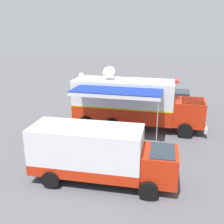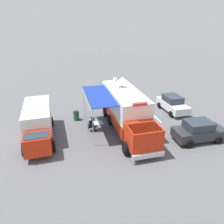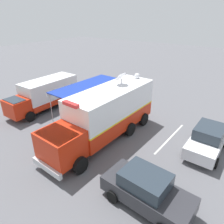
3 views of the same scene
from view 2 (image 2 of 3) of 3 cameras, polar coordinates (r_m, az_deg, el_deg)
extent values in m
plane|color=#5B5B60|center=(19.83, 3.23, -3.71)|extent=(100.00, 100.00, 0.00)
cube|color=silver|center=(22.78, 10.82, -0.31)|extent=(0.34, 4.80, 0.01)
cube|color=red|center=(19.33, 3.31, -0.69)|extent=(2.83, 7.31, 1.10)
cube|color=white|center=(18.79, 3.41, 3.20)|extent=(2.83, 7.31, 1.70)
cube|color=yellow|center=(19.10, 3.35, 0.81)|extent=(2.85, 7.33, 0.10)
cube|color=red|center=(15.32, 8.55, -6.68)|extent=(2.39, 2.20, 1.70)
cube|color=#28333D|center=(14.92, 8.95, -5.40)|extent=(2.22, 1.57, 0.70)
cube|color=silver|center=(14.95, 10.00, -11.76)|extent=(2.38, 0.31, 0.36)
cylinder|color=black|center=(16.44, 12.16, -8.56)|extent=(0.35, 1.01, 1.00)
cylinder|color=black|center=(15.60, 3.74, -9.96)|extent=(0.35, 1.01, 1.00)
cylinder|color=black|center=(20.44, 6.16, -1.38)|extent=(0.35, 1.01, 1.00)
cylinder|color=black|center=(19.77, -0.66, -2.15)|extent=(0.35, 1.01, 1.00)
cylinder|color=black|center=(22.14, 4.42, 0.74)|extent=(0.35, 1.01, 1.00)
cylinder|color=black|center=(21.52, -1.91, 0.10)|extent=(0.35, 1.01, 1.00)
cube|color=white|center=(18.49, 3.48, 5.81)|extent=(2.83, 7.31, 0.10)
cube|color=red|center=(15.16, 7.69, 2.17)|extent=(1.11, 0.33, 0.20)
cylinder|color=silver|center=(19.39, 2.53, 7.54)|extent=(0.10, 0.10, 0.45)
cone|color=silver|center=(19.24, 2.12, 8.67)|extent=(0.76, 0.93, 0.81)
sphere|color=white|center=(21.37, 0.89, 8.98)|extent=(0.44, 0.44, 0.44)
cube|color=#193399|center=(18.01, -3.71, 4.63)|extent=(2.46, 5.86, 0.06)
cube|color=white|center=(17.91, -7.04, 3.91)|extent=(0.35, 5.76, 0.24)
cylinder|color=silver|center=(16.04, -5.23, -4.30)|extent=(0.05, 0.05, 3.25)
cylinder|color=silver|center=(20.97, -7.69, 2.56)|extent=(0.05, 0.05, 3.25)
cube|color=silver|center=(18.74, -3.84, -3.00)|extent=(0.84, 0.84, 0.03)
cylinder|color=#333338|center=(18.65, -2.48, -4.37)|extent=(0.03, 0.03, 0.70)
cylinder|color=#333338|center=(18.54, -4.72, -4.63)|extent=(0.03, 0.03, 0.70)
cylinder|color=#333338|center=(19.29, -2.93, -3.36)|extent=(0.03, 0.03, 0.70)
cylinder|color=#333338|center=(19.18, -5.10, -3.60)|extent=(0.03, 0.03, 0.70)
cylinder|color=silver|center=(18.74, -3.53, -2.60)|extent=(0.07, 0.07, 0.20)
cylinder|color=white|center=(18.69, -3.53, -2.29)|extent=(0.04, 0.04, 0.02)
cube|color=navy|center=(18.75, -5.89, -4.09)|extent=(0.50, 0.50, 0.04)
cube|color=navy|center=(18.62, -6.59, -3.53)|extent=(0.06, 0.48, 0.44)
cylinder|color=#333338|center=(19.07, -5.32, -4.27)|extent=(0.02, 0.02, 0.42)
cylinder|color=#333338|center=(18.68, -5.09, -4.89)|extent=(0.02, 0.02, 0.42)
cylinder|color=#333338|center=(19.02, -6.63, -4.41)|extent=(0.02, 0.02, 0.42)
cylinder|color=#333338|center=(18.63, -6.43, -5.04)|extent=(0.02, 0.02, 0.42)
cube|color=navy|center=(19.46, -5.43, -2.96)|extent=(0.50, 0.50, 0.04)
cube|color=navy|center=(19.56, -5.56, -2.08)|extent=(0.48, 0.06, 0.44)
cylinder|color=#333338|center=(19.39, -4.66, -3.73)|extent=(0.02, 0.02, 0.42)
cylinder|color=#333338|center=(19.34, -5.95, -3.87)|extent=(0.02, 0.02, 0.42)
cylinder|color=#333338|center=(19.78, -4.88, -3.16)|extent=(0.02, 0.02, 0.42)
cylinder|color=#333338|center=(19.73, -6.14, -3.29)|extent=(0.02, 0.02, 0.42)
cube|color=black|center=(18.61, -5.93, -3.27)|extent=(0.26, 0.37, 0.56)
sphere|color=beige|center=(18.42, -5.99, -2.11)|extent=(0.22, 0.22, 0.22)
cylinder|color=black|center=(18.81, -5.68, -2.81)|extent=(0.43, 0.11, 0.34)
cylinder|color=black|center=(18.40, -5.46, -3.44)|extent=(0.43, 0.11, 0.34)
cylinder|color=black|center=(18.85, -5.40, -3.83)|extent=(0.39, 0.15, 0.13)
cylinder|color=black|center=(18.98, -4.84, -4.39)|extent=(0.11, 0.11, 0.42)
cube|color=black|center=(19.07, -4.64, -4.83)|extent=(0.24, 0.11, 0.07)
cylinder|color=black|center=(18.67, -5.30, -4.11)|extent=(0.39, 0.15, 0.13)
cylinder|color=black|center=(18.81, -4.73, -4.67)|extent=(0.11, 0.11, 0.42)
cube|color=black|center=(18.90, -4.54, -5.12)|extent=(0.24, 0.11, 0.07)
cylinder|color=#235B33|center=(21.01, -9.83, -1.10)|extent=(0.56, 0.56, 0.85)
cylinder|color=black|center=(20.82, -9.92, 0.03)|extent=(0.57, 0.57, 0.06)
cube|color=black|center=(24.43, -1.94, 1.85)|extent=(0.36, 0.36, 0.03)
cone|color=orange|center=(24.32, -1.95, 2.48)|extent=(0.26, 0.26, 0.55)
cylinder|color=white|center=(24.31, -1.95, 2.54)|extent=(0.17, 0.17, 0.06)
cube|color=white|center=(18.69, -19.77, -1.52)|extent=(2.13, 5.21, 2.20)
cube|color=red|center=(19.05, -19.42, -3.84)|extent=(2.15, 5.23, 0.50)
cube|color=red|center=(15.89, -19.88, -8.15)|extent=(1.90, 1.61, 1.40)
cube|color=#28333D|center=(15.58, -20.12, -6.94)|extent=(1.69, 1.11, 0.60)
cylinder|color=black|center=(16.53, -15.84, -9.11)|extent=(0.26, 0.84, 0.84)
cylinder|color=black|center=(16.73, -23.12, -9.85)|extent=(0.26, 0.84, 0.84)
cylinder|color=black|center=(20.43, -16.29, -2.53)|extent=(0.26, 0.84, 0.84)
cylinder|color=black|center=(20.58, -22.11, -3.18)|extent=(0.26, 0.84, 0.84)
cube|color=silver|center=(23.56, 16.39, 1.79)|extent=(1.90, 4.24, 0.76)
cube|color=#28333D|center=(23.43, 16.40, 3.55)|extent=(1.65, 2.14, 0.68)
cylinder|color=black|center=(23.19, 19.81, -0.05)|extent=(0.23, 0.64, 0.64)
cylinder|color=black|center=(22.24, 15.99, -0.56)|extent=(0.23, 0.64, 0.64)
cylinder|color=black|center=(25.17, 16.54, 2.26)|extent=(0.23, 0.64, 0.64)
cylinder|color=black|center=(24.30, 12.91, 1.88)|extent=(0.23, 0.64, 0.64)
cube|color=#2D2D33|center=(18.58, 22.81, -5.29)|extent=(4.32, 2.09, 0.76)
cube|color=#28333D|center=(18.18, 22.78, -3.37)|extent=(2.21, 1.74, 0.68)
cylinder|color=black|center=(20.12, 24.27, -4.53)|extent=(0.65, 0.26, 0.64)
cylinder|color=black|center=(18.92, 27.40, -6.97)|extent=(0.65, 0.26, 0.64)
cylinder|color=black|center=(18.73, 17.81, -5.59)|extent=(0.65, 0.26, 0.64)
cylinder|color=black|center=(17.44, 20.72, -8.35)|extent=(0.65, 0.26, 0.64)
camera|label=1|loc=(18.48, -58.59, 5.83)|focal=42.22mm
camera|label=3|loc=(15.00, 51.96, 11.19)|focal=32.77mm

